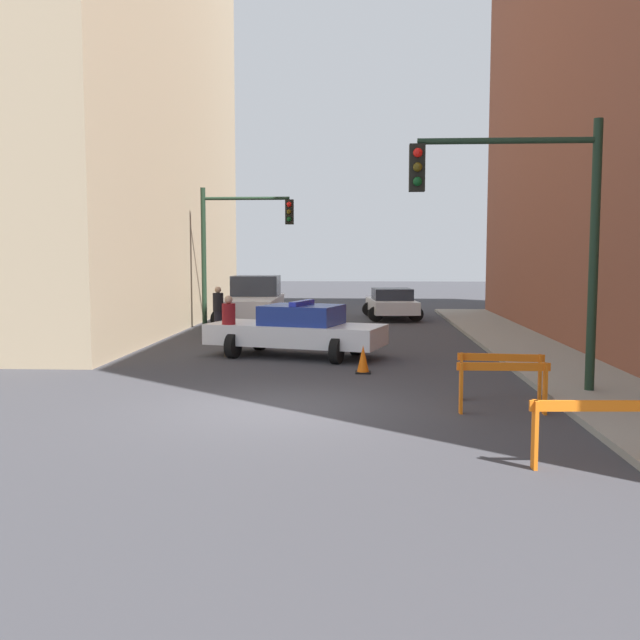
# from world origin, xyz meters

# --- Properties ---
(ground_plane) EXTENTS (120.00, 120.00, 0.00)m
(ground_plane) POSITION_xyz_m (0.00, 0.00, 0.00)
(ground_plane) COLOR #38383D
(sidewalk_right) EXTENTS (2.40, 44.00, 0.12)m
(sidewalk_right) POSITION_xyz_m (6.20, 0.00, 0.06)
(sidewalk_right) COLOR gray
(sidewalk_right) RESTS_ON ground_plane
(building_corner_left) EXTENTS (14.00, 20.00, 17.22)m
(building_corner_left) POSITION_xyz_m (-12.00, 14.00, 8.61)
(building_corner_left) COLOR tan
(building_corner_left) RESTS_ON ground_plane
(traffic_light_near) EXTENTS (3.64, 0.35, 5.20)m
(traffic_light_near) POSITION_xyz_m (4.73, 1.46, 3.53)
(traffic_light_near) COLOR black
(traffic_light_near) RESTS_ON sidewalk_right
(traffic_light_far) EXTENTS (3.44, 0.35, 5.20)m
(traffic_light_far) POSITION_xyz_m (-3.30, 13.66, 3.40)
(traffic_light_far) COLOR black
(traffic_light_far) RESTS_ON ground_plane
(police_car) EXTENTS (5.03, 3.16, 1.52)m
(police_car) POSITION_xyz_m (-0.28, 6.50, 0.72)
(police_car) COLOR white
(police_car) RESTS_ON ground_plane
(white_truck) EXTENTS (2.71, 5.44, 1.90)m
(white_truck) POSITION_xyz_m (-2.78, 15.10, 0.91)
(white_truck) COLOR silver
(white_truck) RESTS_ON ground_plane
(parked_car_near) EXTENTS (2.52, 4.44, 1.31)m
(parked_car_near) POSITION_xyz_m (2.74, 17.96, 0.67)
(parked_car_near) COLOR silver
(parked_car_near) RESTS_ON ground_plane
(pedestrian_crossing) EXTENTS (0.36, 0.36, 1.66)m
(pedestrian_crossing) POSITION_xyz_m (-2.12, 6.35, 0.86)
(pedestrian_crossing) COLOR #382D23
(pedestrian_crossing) RESTS_ON ground_plane
(pedestrian_corner) EXTENTS (0.47, 0.47, 1.66)m
(pedestrian_corner) POSITION_xyz_m (-3.45, 11.51, 0.86)
(pedestrian_corner) COLOR black
(pedestrian_corner) RESTS_ON ground_plane
(barrier_front) EXTENTS (1.60, 0.24, 0.90)m
(barrier_front) POSITION_xyz_m (4.40, -3.39, 0.62)
(barrier_front) COLOR orange
(barrier_front) RESTS_ON ground_plane
(barrier_mid) EXTENTS (1.60, 0.18, 0.90)m
(barrier_mid) POSITION_xyz_m (3.90, -0.22, 0.62)
(barrier_mid) COLOR orange
(barrier_mid) RESTS_ON ground_plane
(barrier_back) EXTENTS (1.60, 0.31, 0.90)m
(barrier_back) POSITION_xyz_m (4.06, 0.89, 0.62)
(barrier_back) COLOR orange
(barrier_back) RESTS_ON ground_plane
(traffic_cone) EXTENTS (0.36, 0.36, 0.66)m
(traffic_cone) POSITION_xyz_m (1.49, 3.89, 0.32)
(traffic_cone) COLOR black
(traffic_cone) RESTS_ON ground_plane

